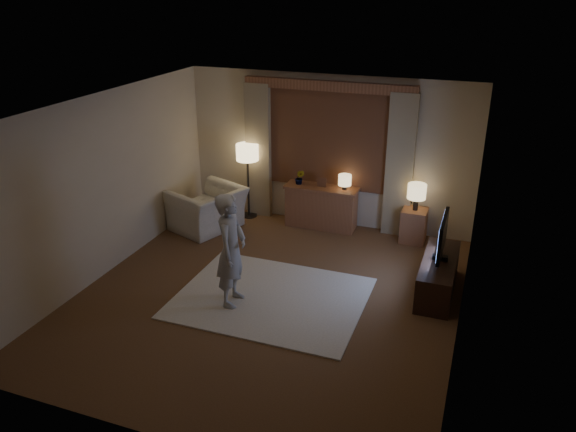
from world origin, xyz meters
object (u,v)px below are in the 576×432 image
at_px(tv_stand, 438,276).
at_px(person, 231,250).
at_px(armchair, 208,209).
at_px(sideboard, 321,208).
at_px(side_table, 414,226).

distance_m(tv_stand, person, 2.87).
bearing_deg(armchair, tv_stand, 98.69).
distance_m(sideboard, person, 2.88).
height_order(armchair, person, person).
xyz_separation_m(sideboard, person, (-0.35, -2.82, 0.44)).
bearing_deg(side_table, sideboard, 178.21).
bearing_deg(sideboard, side_table, -1.79).
xyz_separation_m(sideboard, tv_stand, (2.17, -1.58, -0.10)).
relative_size(sideboard, side_table, 2.14).
bearing_deg(tv_stand, side_table, 110.39).
distance_m(side_table, tv_stand, 1.63).
xyz_separation_m(armchair, person, (1.45, -2.06, 0.43)).
height_order(sideboard, person, person).
height_order(armchair, side_table, armchair).
height_order(sideboard, armchair, armchair).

